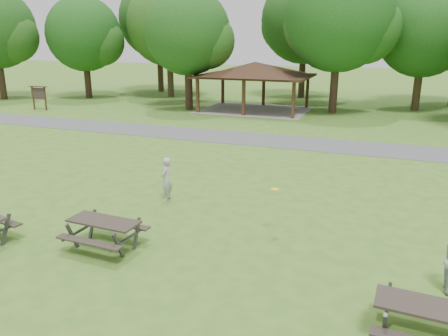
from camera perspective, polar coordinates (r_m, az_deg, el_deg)
ground at (r=12.42m, az=-11.09°, el=-10.29°), size 160.00×160.00×0.00m
asphalt_path at (r=24.71m, az=6.06°, el=3.60°), size 120.00×3.20×0.02m
pavilion at (r=34.88m, az=4.04°, el=12.53°), size 8.60×7.01×3.76m
notice_board at (r=37.97m, az=-23.05°, el=8.95°), size 1.60×0.30×1.88m
tree_row_b at (r=44.05m, az=-17.72°, el=16.07°), size 7.14×6.80×9.28m
tree_row_c at (r=43.22m, az=-7.10°, el=17.86°), size 8.19×7.80×10.67m
tree_row_d at (r=35.18m, az=-4.64°, el=16.97°), size 6.93×6.60×9.27m
tree_row_e at (r=34.59m, az=14.93°, el=18.18°), size 8.40×8.00×11.02m
tree_row_f at (r=37.90m, az=24.80°, el=15.64°), size 7.35×7.00×9.55m
tree_deep_a at (r=47.74m, az=-8.44°, el=18.40°), size 8.40×8.00×11.38m
tree_deep_b at (r=43.10m, az=10.64°, el=18.18°), size 8.40×8.00×11.13m
picnic_table_middle at (r=12.39m, az=-15.39°, el=-7.45°), size 2.03×1.66×0.85m
picnic_table_far at (r=9.31m, az=25.48°, el=-17.06°), size 2.11×1.73×0.87m
frisbee_in_flight at (r=12.62m, az=6.68°, el=-2.78°), size 0.31×0.31×0.02m
frisbee_thrower at (r=15.50m, az=-7.55°, el=-1.45°), size 0.45×0.62×1.56m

